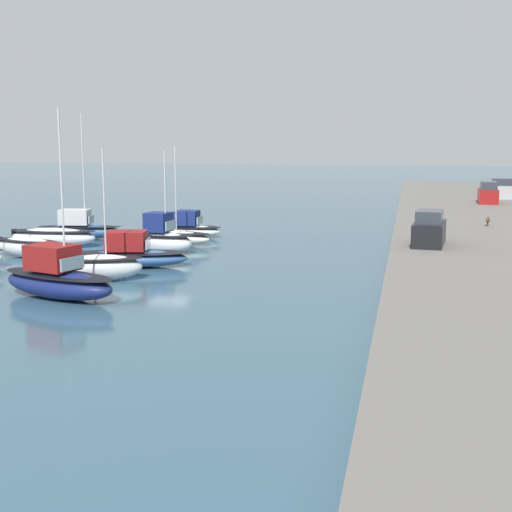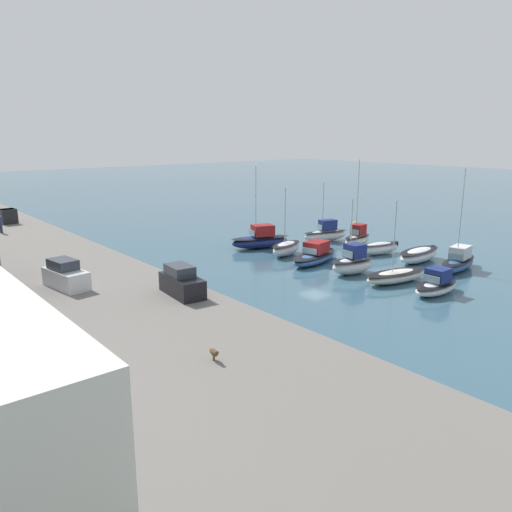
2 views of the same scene
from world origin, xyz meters
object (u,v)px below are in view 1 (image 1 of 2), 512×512
object	(u,v)px
moored_boat_0	(190,228)
parked_car_3	(488,194)
moored_boat_6	(79,228)
moored_boat_8	(27,247)
parked_car_0	(506,190)
moored_boat_1	(171,237)
dog_on_quay	(488,220)
moored_boat_3	(131,254)
moored_boat_7	(53,237)
parked_car_1	(429,230)
moored_boat_2	(161,239)
moored_boat_5	(57,279)
moored_boat_4	(100,267)

from	to	relation	value
moored_boat_0	parked_car_3	size ratio (longest dim) A/B	1.18
moored_boat_6	moored_boat_8	xyz separation A→B (m)	(8.83, 0.62, -0.13)
moored_boat_0	parked_car_0	world-z (taller)	parked_car_0
moored_boat_1	parked_car_3	bearing A→B (deg)	145.48
moored_boat_6	dog_on_quay	world-z (taller)	moored_boat_6
moored_boat_3	parked_car_0	distance (m)	47.45
moored_boat_3	moored_boat_7	xyz separation A→B (m)	(-6.42, -8.60, -0.05)
parked_car_1	parked_car_3	xyz separation A→B (m)	(-29.84, 6.40, 0.00)
moored_boat_0	parked_car_1	size ratio (longest dim) A/B	1.15
moored_boat_2	moored_boat_8	bearing A→B (deg)	-60.17
moored_boat_3	moored_boat_0	bearing A→B (deg)	169.05
moored_boat_2	moored_boat_3	bearing A→B (deg)	6.51
moored_boat_5	parked_car_3	xyz separation A→B (m)	(-42.52, 24.60, 1.30)
moored_boat_0	moored_boat_6	xyz separation A→B (m)	(2.63, -8.30, 0.09)
moored_boat_8	moored_boat_7	bearing A→B (deg)	-160.45
parked_car_1	moored_boat_6	bearing A→B (deg)	171.17
moored_boat_7	moored_boat_8	bearing A→B (deg)	2.23
moored_boat_2	moored_boat_6	world-z (taller)	moored_boat_6
moored_boat_2	parked_car_3	bearing A→B (deg)	148.42
moored_boat_6	moored_boat_8	world-z (taller)	moored_boat_6
moored_boat_4	parked_car_0	bearing A→B (deg)	130.25
moored_boat_3	parked_car_0	size ratio (longest dim) A/B	1.70
moored_boat_6	moored_boat_7	world-z (taller)	moored_boat_6
moored_boat_8	moored_boat_5	bearing A→B (deg)	48.79
moored_boat_4	moored_boat_6	world-z (taller)	moored_boat_6
moored_boat_5	moored_boat_8	xyz separation A→B (m)	(-10.68, -7.78, -0.27)
moored_boat_1	parked_car_1	world-z (taller)	moored_boat_1
moored_boat_4	parked_car_3	bearing A→B (deg)	129.17
moored_boat_1	moored_boat_3	size ratio (longest dim) A/B	0.99
moored_boat_1	moored_boat_3	distance (m)	9.29
moored_boat_8	parked_car_1	bearing A→B (deg)	107.14
moored_boat_1	moored_boat_8	world-z (taller)	moored_boat_1
moored_boat_3	moored_boat_7	size ratio (longest dim) A/B	1.11
moored_boat_1	moored_boat_8	size ratio (longest dim) A/B	1.31
parked_car_0	parked_car_3	world-z (taller)	same
moored_boat_4	moored_boat_5	bearing A→B (deg)	-20.69
moored_boat_5	parked_car_1	bearing A→B (deg)	142.87
moored_boat_5	parked_car_3	world-z (taller)	moored_boat_5
moored_boat_2	moored_boat_8	world-z (taller)	moored_boat_2
parked_car_0	moored_boat_2	bearing A→B (deg)	-42.27
moored_boat_7	parked_car_1	bearing A→B (deg)	79.82
moored_boat_0	parked_car_1	bearing A→B (deg)	62.26
moored_boat_2	parked_car_0	xyz separation A→B (m)	(-34.15, 26.54, 1.23)
moored_boat_4	moored_boat_3	bearing A→B (deg)	160.88
moored_boat_3	parked_car_1	distance (m)	18.38
moored_boat_6	dog_on_quay	xyz separation A→B (m)	(-3.63, 31.09, 0.98)
parked_car_3	dog_on_quay	distance (m)	19.48
moored_boat_6	parked_car_1	xyz separation A→B (m)	(6.83, 26.59, 1.44)
moored_boat_4	dog_on_quay	world-z (taller)	moored_boat_4
moored_boat_6	parked_car_0	size ratio (longest dim) A/B	2.25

